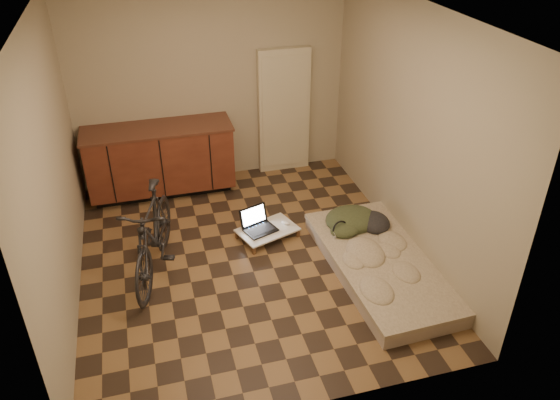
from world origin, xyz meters
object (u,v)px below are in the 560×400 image
object	(u,v)px
futon	(382,264)
lap_desk	(267,230)
bicycle	(152,230)
laptop	(258,225)

from	to	relation	value
futon	lap_desk	world-z (taller)	futon
bicycle	lap_desk	distance (m)	1.37
bicycle	futon	world-z (taller)	bicycle
laptop	futon	bearing A→B (deg)	-60.88
bicycle	futon	distance (m)	2.39
lap_desk	bicycle	bearing A→B (deg)	174.20
bicycle	laptop	bearing A→B (deg)	32.03
bicycle	laptop	xyz separation A→B (m)	(1.17, 0.33, -0.36)
lap_desk	laptop	distance (m)	0.12
lap_desk	futon	bearing A→B (deg)	-61.49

